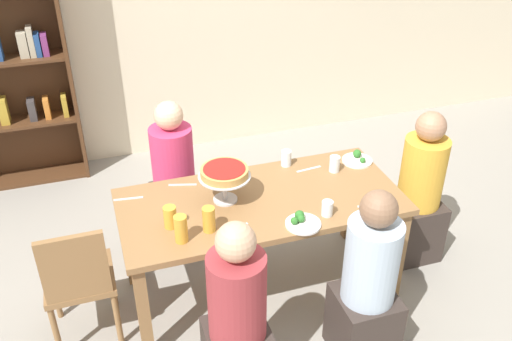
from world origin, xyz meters
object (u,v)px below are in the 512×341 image
(beer_glass_amber_tall, at_px, (170,217))
(water_glass_clear_near, at_px, (286,158))
(diner_far_left, at_px, (175,185))
(chair_head_west, at_px, (79,279))
(diner_head_east, at_px, (418,198))
(cutlery_spare_fork, at_px, (128,199))
(cutlery_fork_near, at_px, (372,207))
(cutlery_fork_far, at_px, (309,169))
(diner_near_left, at_px, (238,326))
(salad_plate_far_diner, at_px, (301,221))
(water_glass_clear_far, at_px, (335,164))
(beer_glass_amber_short, at_px, (181,229))
(deep_dish_pizza_stand, at_px, (224,174))
(cutlery_knife_near, at_px, (183,185))
(dining_table, at_px, (261,211))
(diner_near_right, at_px, (367,290))
(salad_plate_near_diner, at_px, (357,159))
(cutlery_knife_far, at_px, (235,229))
(water_glass_clear_spare, at_px, (327,208))
(beer_glass_amber_spare, at_px, (209,219))

(beer_glass_amber_tall, bearing_deg, water_glass_clear_near, 26.61)
(diner_far_left, xyz_separation_m, chair_head_west, (-0.72, -0.80, -0.01))
(diner_head_east, height_order, cutlery_spare_fork, diner_head_east)
(cutlery_spare_fork, bearing_deg, cutlery_fork_near, 165.57)
(cutlery_fork_far, bearing_deg, diner_near_left, 44.86)
(salad_plate_far_diner, bearing_deg, water_glass_clear_far, 48.22)
(beer_glass_amber_short, xyz_separation_m, water_glass_clear_near, (0.84, 0.59, -0.03))
(chair_head_west, bearing_deg, beer_glass_amber_short, -15.18)
(deep_dish_pizza_stand, height_order, cutlery_spare_fork, deep_dish_pizza_stand)
(diner_head_east, distance_m, cutlery_knife_near, 1.64)
(cutlery_fork_far, height_order, cutlery_spare_fork, same)
(cutlery_fork_far, bearing_deg, diner_far_left, -35.14)
(dining_table, xyz_separation_m, deep_dish_pizza_stand, (-0.21, 0.06, 0.28))
(diner_near_right, height_order, water_glass_clear_near, diner_near_right)
(water_glass_clear_near, bearing_deg, diner_head_east, -19.81)
(water_glass_clear_far, bearing_deg, diner_near_left, -136.54)
(water_glass_clear_far, xyz_separation_m, cutlery_spare_fork, (-1.35, 0.09, -0.05))
(diner_near_right, distance_m, diner_near_left, 0.77)
(diner_far_left, distance_m, cutlery_fork_near, 1.46)
(diner_near_right, xyz_separation_m, cutlery_fork_far, (0.02, 0.93, 0.25))
(diner_near_left, bearing_deg, salad_plate_near_diner, -50.11)
(cutlery_fork_near, relative_size, cutlery_spare_fork, 1.00)
(beer_glass_amber_tall, bearing_deg, diner_near_left, -71.19)
(salad_plate_near_diner, relative_size, cutlery_fork_near, 1.15)
(cutlery_knife_far, bearing_deg, cutlery_knife_near, 90.51)
(beer_glass_amber_tall, xyz_separation_m, cutlery_knife_far, (0.34, -0.14, -0.06))
(cutlery_fork_far, bearing_deg, diner_head_east, 158.16)
(water_glass_clear_spare, relative_size, cutlery_knife_near, 0.52)
(salad_plate_near_diner, bearing_deg, cutlery_fork_near, -107.34)
(water_glass_clear_far, bearing_deg, diner_near_right, -101.36)
(salad_plate_near_diner, relative_size, cutlery_spare_fork, 1.15)
(deep_dish_pizza_stand, bearing_deg, cutlery_spare_fork, 160.89)
(deep_dish_pizza_stand, height_order, beer_glass_amber_tall, deep_dish_pizza_stand)
(dining_table, relative_size, cutlery_knife_near, 9.72)
(diner_far_left, relative_size, deep_dish_pizza_stand, 3.60)
(water_glass_clear_far, height_order, cutlery_fork_near, water_glass_clear_far)
(chair_head_west, relative_size, cutlery_fork_far, 4.83)
(water_glass_clear_near, bearing_deg, chair_head_west, -163.43)
(salad_plate_near_diner, xyz_separation_m, cutlery_knife_near, (-1.21, 0.07, -0.01))
(beer_glass_amber_short, xyz_separation_m, cutlery_fork_near, (1.16, -0.04, -0.08))
(diner_head_east, xyz_separation_m, beer_glass_amber_spare, (-1.55, -0.22, 0.33))
(cutlery_knife_near, bearing_deg, cutlery_knife_far, 125.22)
(diner_near_right, distance_m, diner_far_left, 1.62)
(diner_head_east, height_order, beer_glass_amber_short, diner_head_east)
(dining_table, bearing_deg, cutlery_fork_far, 29.38)
(water_glass_clear_spare, xyz_separation_m, cutlery_spare_fork, (-1.10, 0.53, -0.04))
(diner_far_left, height_order, chair_head_west, diner_far_left)
(salad_plate_far_diner, xyz_separation_m, cutlery_knife_near, (-0.57, 0.62, -0.02))
(dining_table, distance_m, water_glass_clear_near, 0.47)
(beer_glass_amber_short, distance_m, cutlery_fork_far, 1.08)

